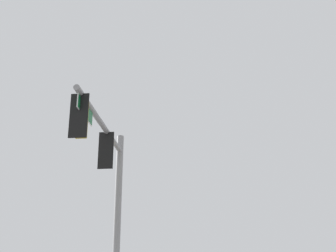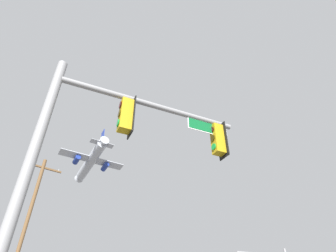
% 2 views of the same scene
% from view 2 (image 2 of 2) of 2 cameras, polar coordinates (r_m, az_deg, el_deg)
% --- Properties ---
extents(signal_pole_near, '(5.86, 1.57, 7.41)m').
position_cam_2_polar(signal_pole_near, '(7.20, -11.96, -3.95)').
color(signal_pole_near, gray).
rests_on(signal_pole_near, ground_plane).
extents(utility_pole, '(2.40, 1.32, 10.36)m').
position_cam_2_polar(utility_pole, '(19.79, -28.80, -19.23)').
color(utility_pole, brown).
rests_on(utility_pole, ground_plane).
extents(airplane, '(19.72, 21.63, 10.71)m').
position_cam_2_polar(airplane, '(85.95, -16.45, -7.34)').
color(airplane, '#B2B7C1').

